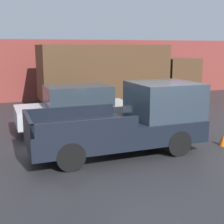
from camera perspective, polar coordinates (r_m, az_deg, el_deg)
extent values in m
plane|color=#232326|center=(9.63, 8.39, -7.12)|extent=(60.00, 60.00, 0.00)
cube|color=brown|center=(19.07, -7.13, 7.71)|extent=(28.00, 0.15, 3.53)
cube|color=black|center=(9.25, 0.71, -3.56)|extent=(5.13, 2.01, 0.62)
cube|color=#28333D|center=(9.75, 9.46, 2.21)|extent=(1.95, 1.89, 1.08)
cube|color=black|center=(9.70, -7.72, -0.02)|extent=(2.82, 0.10, 0.34)
cube|color=black|center=(7.90, -4.56, -2.68)|extent=(2.82, 0.10, 0.34)
cube|color=black|center=(8.57, -15.15, -1.90)|extent=(0.10, 2.01, 0.34)
cylinder|color=black|center=(10.75, 6.89, -2.97)|extent=(0.76, 0.26, 0.76)
cylinder|color=black|center=(9.28, 11.98, -5.55)|extent=(0.76, 0.26, 0.76)
cylinder|color=black|center=(9.73, -10.02, -4.64)|extent=(0.76, 0.26, 0.76)
cylinder|color=black|center=(8.08, -7.60, -8.03)|extent=(0.76, 0.26, 0.76)
cube|color=#B7BABF|center=(11.98, -6.79, -0.25)|extent=(4.36, 1.86, 0.64)
cube|color=#28333D|center=(11.89, -6.26, 3.07)|extent=(2.40, 1.63, 0.75)
cylinder|color=black|center=(13.19, -1.94, -0.25)|extent=(0.70, 0.22, 0.70)
cylinder|color=black|center=(11.67, 0.69, -1.84)|extent=(0.70, 0.22, 0.70)
cylinder|color=black|center=(12.60, -13.66, -1.15)|extent=(0.70, 0.22, 0.70)
cylinder|color=black|center=(11.00, -12.56, -2.98)|extent=(0.70, 0.22, 0.70)
cube|color=#4C331E|center=(18.51, 11.49, 6.51)|extent=(1.91, 2.46, 2.00)
cube|color=#4C331E|center=(16.56, -1.65, 7.44)|extent=(6.59, 2.59, 2.74)
cylinder|color=black|center=(19.43, 8.69, 3.96)|extent=(0.99, 0.30, 0.99)
cylinder|color=black|center=(17.47, 12.41, 2.95)|extent=(0.99, 0.30, 0.99)
cylinder|color=black|center=(17.44, -7.06, 3.12)|extent=(0.99, 0.30, 0.99)
cylinder|color=black|center=(15.23, -4.98, 1.90)|extent=(0.99, 0.30, 0.99)
cone|color=orange|center=(10.63, 19.85, -4.54)|extent=(0.33, 0.33, 0.48)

